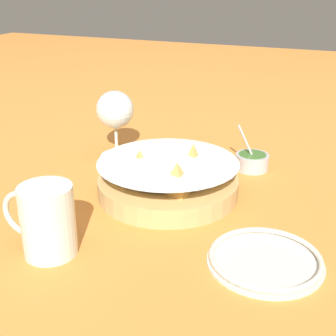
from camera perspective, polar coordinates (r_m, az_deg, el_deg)
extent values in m
plane|color=orange|center=(0.89, -2.04, -3.77)|extent=(4.00, 4.00, 0.00)
cylinder|color=tan|center=(0.90, 0.00, -2.24)|extent=(0.27, 0.27, 0.04)
cone|color=white|center=(0.89, 0.00, -1.21)|extent=(0.27, 0.27, 0.07)
cylinder|color=#3D842D|center=(0.90, 0.00, -2.13)|extent=(0.20, 0.20, 0.01)
pyramid|color=gold|center=(0.91, -3.43, 0.47)|extent=(0.06, 0.08, 0.06)
pyramid|color=gold|center=(0.83, 1.11, -1.44)|extent=(0.09, 0.09, 0.07)
pyramid|color=gold|center=(0.91, 3.07, 1.00)|extent=(0.07, 0.07, 0.07)
cylinder|color=#B7B7BC|center=(1.03, 10.20, 0.76)|extent=(0.07, 0.07, 0.03)
cylinder|color=#42702D|center=(1.03, 10.23, 1.07)|extent=(0.06, 0.06, 0.02)
cylinder|color=#B7B7BC|center=(1.02, 9.66, 2.79)|extent=(0.05, 0.01, 0.09)
cylinder|color=silver|center=(1.11, -6.24, 1.70)|extent=(0.08, 0.08, 0.00)
cylinder|color=silver|center=(1.09, -6.32, 3.48)|extent=(0.01, 0.01, 0.07)
sphere|color=silver|center=(1.07, -6.49, 7.09)|extent=(0.09, 0.09, 0.09)
sphere|color=beige|center=(1.08, -6.46, 6.54)|extent=(0.06, 0.06, 0.06)
cylinder|color=silver|center=(0.72, -14.41, -6.23)|extent=(0.08, 0.08, 0.11)
cylinder|color=#935119|center=(0.73, -14.31, -7.16)|extent=(0.07, 0.07, 0.08)
torus|color=silver|center=(0.75, -17.22, -5.34)|extent=(0.08, 0.01, 0.08)
cylinder|color=silver|center=(0.72, 11.75, -11.03)|extent=(0.17, 0.17, 0.01)
torus|color=silver|center=(0.71, 11.80, -10.59)|extent=(0.17, 0.17, 0.01)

